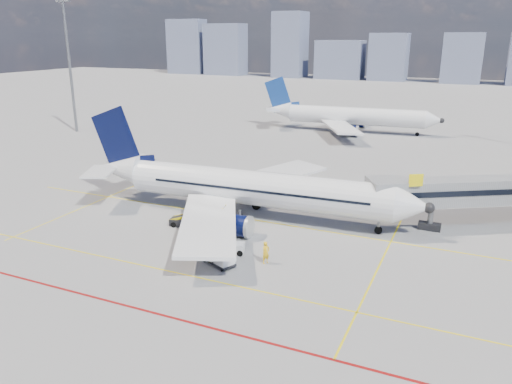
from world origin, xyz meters
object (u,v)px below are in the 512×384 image
Objects in this scene: baggage_tug at (231,246)px; belt_loader at (192,221)px; second_aircraft at (348,116)px; cargo_dolly at (219,255)px; ramp_worker at (266,253)px; main_aircraft at (242,187)px.

belt_loader is at bearing 129.95° from baggage_tug.
cargo_dolly is at bearing -89.39° from second_aircraft.
belt_loader is (-1.34, -58.82, -2.60)m from second_aircraft.
ramp_worker is at bearing -86.06° from second_aircraft.
ramp_worker reaches higher than cargo_dolly.
main_aircraft is at bearing 129.69° from cargo_dolly.
cargo_dolly is at bearing 148.54° from ramp_worker.
cargo_dolly is at bearing -76.70° from main_aircraft.
main_aircraft is 6.64m from belt_loader.
cargo_dolly is (5.49, -65.68, -2.29)m from second_aircraft.
cargo_dolly is (3.47, -11.95, -2.28)m from main_aircraft.
cargo_dolly is at bearing -57.28° from belt_loader.
main_aircraft reaches higher than baggage_tug.
main_aircraft is at bearing 65.50° from ramp_worker.
second_aircraft is at bearing 77.50° from baggage_tug.
main_aircraft is at bearing -92.01° from second_aircraft.
second_aircraft reaches higher than baggage_tug.
main_aircraft is at bearing 44.44° from belt_loader.
main_aircraft is 12.65m from cargo_dolly.
ramp_worker is at bearing -57.75° from main_aircraft.
belt_loader reaches higher than baggage_tug.
ramp_worker is at bearing -37.51° from belt_loader.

